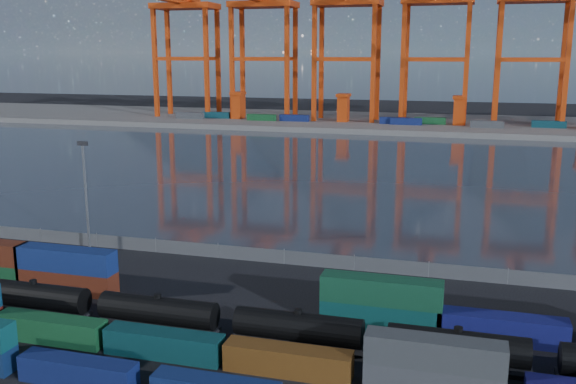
# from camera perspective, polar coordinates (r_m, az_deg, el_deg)

# --- Properties ---
(ground) EXTENTS (700.00, 700.00, 0.00)m
(ground) POSITION_cam_1_polar(r_m,az_deg,el_deg) (66.78, -7.24, -13.80)
(ground) COLOR black
(ground) RESTS_ON ground
(harbor_water) EXTENTS (700.00, 700.00, 0.00)m
(harbor_water) POSITION_cam_1_polar(r_m,az_deg,el_deg) (164.41, 7.14, 1.96)
(harbor_water) COLOR #29303B
(harbor_water) RESTS_ON ground
(far_quay) EXTENTS (700.00, 70.00, 2.00)m
(far_quay) POSITION_cam_1_polar(r_m,az_deg,el_deg) (267.57, 10.62, 6.04)
(far_quay) COLOR #514F4C
(far_quay) RESTS_ON ground
(container_row_south) EXTENTS (139.10, 2.26, 4.83)m
(container_row_south) POSITION_cam_1_polar(r_m,az_deg,el_deg) (61.65, -16.74, -14.88)
(container_row_south) COLOR #444649
(container_row_south) RESTS_ON ground
(container_row_mid) EXTENTS (141.33, 2.45, 5.22)m
(container_row_mid) POSITION_cam_1_polar(r_m,az_deg,el_deg) (64.10, -8.20, -13.14)
(container_row_mid) COLOR #404246
(container_row_mid) RESTS_ON ground
(container_row_north) EXTENTS (142.33, 2.65, 5.65)m
(container_row_north) POSITION_cam_1_polar(r_m,az_deg,el_deg) (77.58, -9.75, -8.24)
(container_row_north) COLOR #0F264E
(container_row_north) RESTS_ON ground
(tanker_string) EXTENTS (122.07, 2.91, 4.17)m
(tanker_string) POSITION_cam_1_polar(r_m,az_deg,el_deg) (74.80, -16.81, -9.55)
(tanker_string) COLOR black
(tanker_string) RESTS_ON ground
(waterfront_fence) EXTENTS (160.12, 0.12, 2.20)m
(waterfront_fence) POSITION_cam_1_polar(r_m,az_deg,el_deg) (90.91, -0.35, -5.81)
(waterfront_fence) COLOR #595B5E
(waterfront_fence) RESTS_ON ground
(yard_light_mast) EXTENTS (1.60, 0.40, 16.60)m
(yard_light_mast) POSITION_cam_1_polar(r_m,az_deg,el_deg) (99.40, -17.54, 0.14)
(yard_light_mast) COLOR slate
(yard_light_mast) RESTS_ON ground
(gantry_cranes) EXTENTS (201.89, 51.63, 69.91)m
(gantry_cranes) POSITION_cam_1_polar(r_m,az_deg,el_deg) (260.41, 9.14, 15.15)
(gantry_cranes) COLOR red
(gantry_cranes) RESTS_ON ground
(quay_containers) EXTENTS (172.58, 10.99, 2.60)m
(quay_containers) POSITION_cam_1_polar(r_m,az_deg,el_deg) (254.22, 7.84, 6.33)
(quay_containers) COLOR navy
(quay_containers) RESTS_ON far_quay
(straddle_carriers) EXTENTS (140.00, 7.00, 11.10)m
(straddle_carriers) POSITION_cam_1_polar(r_m,az_deg,el_deg) (257.26, 9.91, 7.35)
(straddle_carriers) COLOR red
(straddle_carriers) RESTS_ON far_quay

